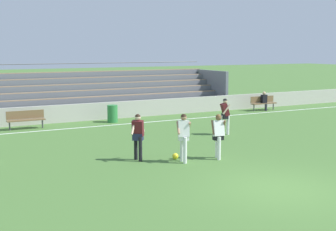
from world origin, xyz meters
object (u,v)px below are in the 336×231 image
bleacher_stand (77,93)px  bench_far_left (263,102)px  bench_far_right (26,118)px  player_dark_deep_cover (225,113)px  trash_bin (112,114)px  player_dark_trailing_run (138,133)px  soccer_ball (175,156)px  player_white_dropping_back (184,133)px  spectator_seated (264,100)px  player_white_wide_left (218,133)px

bleacher_stand → bench_far_left: 11.67m
bench_far_right → bench_far_left: bearing=0.0°
bleacher_stand → bench_far_right: bleacher_stand is taller
player_dark_deep_cover → trash_bin: bearing=120.3°
bleacher_stand → player_dark_deep_cover: bearing=-66.6°
player_dark_trailing_run → soccer_ball: bearing=-19.1°
player_white_dropping_back → spectator_seated: bearing=39.7°
trash_bin → soccer_ball: size_ratio=4.20×
bleacher_stand → soccer_ball: size_ratio=87.27×
spectator_seated → soccer_ball: (-11.03, -8.60, -0.59)m
trash_bin → spectator_seated: (10.19, -0.09, 0.24)m
player_dark_trailing_run → player_dark_deep_cover: player_dark_deep_cover is taller
bench_far_right → player_dark_deep_cover: player_dark_deep_cover is taller
player_dark_trailing_run → soccer_ball: size_ratio=7.53×
bleacher_stand → player_white_dropping_back: size_ratio=11.30×
player_white_wide_left → soccer_ball: 1.74m
bench_far_left → soccer_ball: bearing=-141.7°
spectator_seated → bleacher_stand: bearing=160.2°
bench_far_left → bench_far_right: bearing=180.0°
player_white_wide_left → player_dark_deep_cover: player_dark_deep_cover is taller
spectator_seated → player_white_wide_left: (-9.65, -9.25, 0.25)m
trash_bin → spectator_seated: spectator_seated is taller
bench_far_left → trash_bin: 10.19m
player_white_wide_left → soccer_ball: (-1.38, 0.65, -0.85)m
spectator_seated → player_white_wide_left: 13.37m
bleacher_stand → player_dark_trailing_run: bleacher_stand is taller
trash_bin → player_white_wide_left: bearing=-86.7°
bleacher_stand → spectator_seated: (11.00, -3.96, -0.59)m
trash_bin → player_white_wide_left: player_white_wide_left is taller
player_white_wide_left → player_dark_deep_cover: bearing=52.6°
player_white_wide_left → player_white_dropping_back: player_white_dropping_back is taller
player_dark_deep_cover → player_dark_trailing_run: bearing=-154.7°
bench_far_right → player_white_dropping_back: player_white_dropping_back is taller
player_white_wide_left → bench_far_left: bearing=44.2°
bench_far_right → soccer_ball: (3.65, -8.72, -0.44)m
bench_far_right → player_dark_trailing_run: bearing=-73.9°
bench_far_left → player_white_wide_left: bearing=-135.8°
bleacher_stand → bench_far_right: bearing=-133.8°
spectator_seated → soccer_ball: 14.00m
soccer_ball → bench_far_left: bearing=38.3°
bench_far_right → spectator_seated: (14.68, -0.12, 0.16)m
bench_far_right → player_white_wide_left: (5.03, -9.37, 0.41)m
bench_far_right → player_white_wide_left: player_white_wide_left is taller
bench_far_left → player_dark_trailing_run: (-12.29, -8.29, 0.44)m
player_white_wide_left → player_dark_deep_cover: 4.59m
player_dark_trailing_run → player_dark_deep_cover: size_ratio=0.99×
soccer_ball → spectator_seated: bearing=38.0°
trash_bin → player_white_dropping_back: bearing=-94.9°
bench_far_right → trash_bin: size_ratio=1.95×
bench_far_right → player_white_wide_left: 10.64m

